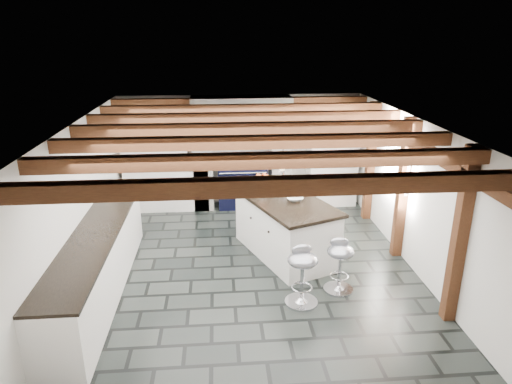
{
  "coord_description": "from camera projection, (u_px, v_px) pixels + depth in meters",
  "views": [
    {
      "loc": [
        -0.48,
        -6.42,
        3.51
      ],
      "look_at": [
        0.1,
        0.4,
        1.1
      ],
      "focal_mm": 32.0,
      "sensor_mm": 36.0,
      "label": 1
    }
  ],
  "objects": [
    {
      "name": "ground",
      "position": [
        252.0,
        266.0,
        7.24
      ],
      "size": [
        6.0,
        6.0,
        0.0
      ],
      "primitive_type": "plane",
      "color": "black",
      "rests_on": "ground"
    },
    {
      "name": "room_shell",
      "position": [
        212.0,
        176.0,
        8.17
      ],
      "size": [
        6.0,
        6.03,
        6.0
      ],
      "color": "silver",
      "rests_on": "ground"
    },
    {
      "name": "range_cooker",
      "position": [
        242.0,
        185.0,
        9.6
      ],
      "size": [
        1.0,
        0.63,
        0.99
      ],
      "color": "black",
      "rests_on": "ground"
    },
    {
      "name": "kitchen_island",
      "position": [
        285.0,
        227.0,
        7.47
      ],
      "size": [
        1.67,
        2.19,
        1.29
      ],
      "rotation": [
        0.0,
        0.0,
        0.38
      ],
      "color": "white",
      "rests_on": "ground"
    },
    {
      "name": "bar_stool_near",
      "position": [
        340.0,
        259.0,
        6.41
      ],
      "size": [
        0.43,
        0.43,
        0.79
      ],
      "rotation": [
        0.0,
        0.0,
        -0.13
      ],
      "color": "silver",
      "rests_on": "ground"
    },
    {
      "name": "bar_stool_far",
      "position": [
        302.0,
        269.0,
        6.08
      ],
      "size": [
        0.48,
        0.48,
        0.84
      ],
      "rotation": [
        0.0,
        0.0,
        0.17
      ],
      "color": "silver",
      "rests_on": "ground"
    }
  ]
}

